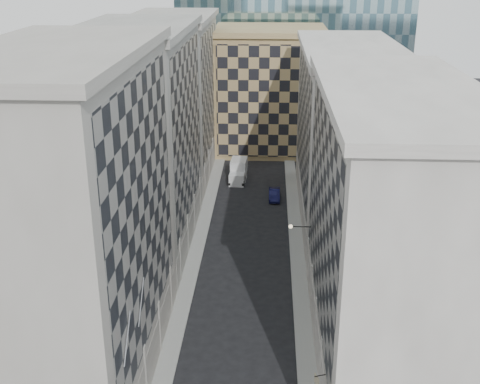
% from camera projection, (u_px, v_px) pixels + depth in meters
% --- Properties ---
extents(sidewalk_west, '(1.50, 100.00, 0.15)m').
position_uv_depth(sidewalk_west, '(195.00, 254.00, 61.91)').
color(sidewalk_west, gray).
rests_on(sidewalk_west, ground).
extents(sidewalk_east, '(1.50, 100.00, 0.15)m').
position_uv_depth(sidewalk_east, '(297.00, 257.00, 61.42)').
color(sidewalk_east, gray).
rests_on(sidewalk_east, ground).
extents(bldg_left_a, '(10.80, 22.80, 23.70)m').
position_uv_depth(bldg_left_a, '(73.00, 226.00, 40.22)').
color(bldg_left_a, gray).
rests_on(bldg_left_a, ground).
extents(bldg_left_b, '(10.80, 22.80, 22.70)m').
position_uv_depth(bldg_left_b, '(141.00, 140.00, 60.86)').
color(bldg_left_b, gray).
rests_on(bldg_left_b, ground).
extents(bldg_left_c, '(10.80, 22.80, 21.70)m').
position_uv_depth(bldg_left_c, '(174.00, 98.00, 81.50)').
color(bldg_left_c, gray).
rests_on(bldg_left_c, ground).
extents(bldg_right_a, '(10.80, 26.80, 20.70)m').
position_uv_depth(bldg_right_a, '(388.00, 229.00, 43.47)').
color(bldg_right_a, '#ACA59D').
rests_on(bldg_right_a, ground).
extents(bldg_right_b, '(10.80, 28.80, 19.70)m').
position_uv_depth(bldg_right_b, '(346.00, 133.00, 68.75)').
color(bldg_right_b, '#ACA59D').
rests_on(bldg_right_b, ground).
extents(tan_block, '(16.80, 14.80, 18.80)m').
position_uv_depth(tan_block, '(269.00, 89.00, 93.39)').
color(tan_block, '#9F7F54').
rests_on(tan_block, ground).
extents(flagpoles_left, '(0.10, 6.33, 2.33)m').
position_uv_depth(flagpoles_left, '(135.00, 319.00, 36.73)').
color(flagpoles_left, gray).
rests_on(flagpoles_left, ground).
extents(bracket_lamp, '(1.98, 0.36, 0.36)m').
position_uv_depth(bracket_lamp, '(293.00, 227.00, 53.65)').
color(bracket_lamp, black).
rests_on(bracket_lamp, ground).
extents(box_truck, '(2.36, 5.23, 2.81)m').
position_uv_depth(box_truck, '(238.00, 172.00, 82.23)').
color(box_truck, silver).
rests_on(box_truck, ground).
extents(dark_car, '(1.42, 3.95, 1.30)m').
position_uv_depth(dark_car, '(274.00, 195.00, 75.93)').
color(dark_car, '#10123D').
rests_on(dark_car, ground).
extents(shop_sign, '(0.72, 0.63, 0.73)m').
position_uv_depth(shop_sign, '(317.00, 380.00, 37.81)').
color(shop_sign, black).
rests_on(shop_sign, ground).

